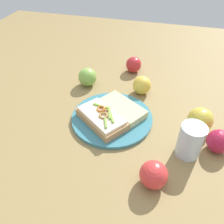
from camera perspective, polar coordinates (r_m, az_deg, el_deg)
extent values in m
plane|color=olive|center=(0.79, 0.00, -1.80)|extent=(2.00, 2.00, 0.00)
cylinder|color=teal|center=(0.79, 0.00, -1.46)|extent=(0.28, 0.28, 0.01)
cube|color=tan|center=(0.76, -2.65, -1.80)|extent=(0.20, 0.18, 0.02)
cube|color=#F4E1C0|center=(0.75, -2.69, -0.80)|extent=(0.18, 0.16, 0.01)
torus|color=#AF7B3B|center=(0.73, -2.16, -0.87)|extent=(0.04, 0.04, 0.01)
torus|color=#C36A29|center=(0.76, -2.80, 0.79)|extent=(0.03, 0.03, 0.02)
torus|color=#C4783B|center=(0.76, -1.40, 0.85)|extent=(0.03, 0.03, 0.01)
cube|color=#7AB636|center=(0.77, -2.67, 1.65)|extent=(0.06, 0.02, 0.01)
cube|color=#83B242|center=(0.74, -0.66, -0.30)|extent=(0.02, 0.05, 0.01)
cube|color=#7BAA3D|center=(0.72, -0.14, -1.27)|extent=(0.03, 0.05, 0.01)
cube|color=#7AAE3E|center=(0.70, -1.46, -2.79)|extent=(0.02, 0.04, 0.01)
cube|color=beige|center=(0.80, 2.51, 0.92)|extent=(0.19, 0.17, 0.03)
sphere|color=gold|center=(0.79, 21.28, -1.80)|extent=(0.10, 0.10, 0.08)
sphere|color=#A61A38|center=(0.74, 25.26, -6.68)|extent=(0.08, 0.08, 0.07)
sphere|color=red|center=(0.61, 10.42, -15.20)|extent=(0.10, 0.10, 0.07)
sphere|color=#B62529|center=(1.04, 5.45, 11.76)|extent=(0.10, 0.10, 0.07)
sphere|color=gold|center=(0.90, 7.51, 6.69)|extent=(0.09, 0.09, 0.07)
sphere|color=#7DAA44|center=(0.95, -6.18, 8.71)|extent=(0.09, 0.09, 0.08)
cylinder|color=silver|center=(0.69, 19.04, -6.81)|extent=(0.07, 0.07, 0.11)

